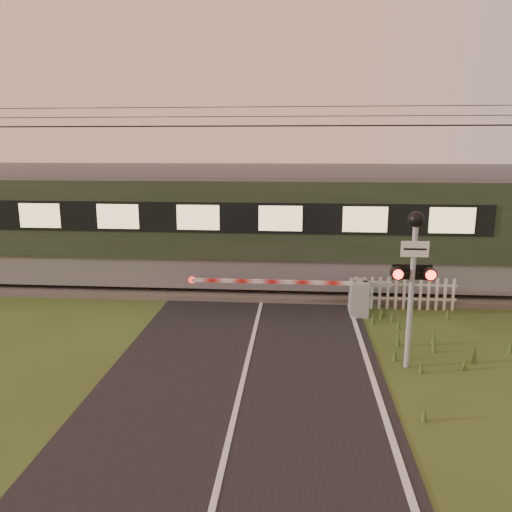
{
  "coord_description": "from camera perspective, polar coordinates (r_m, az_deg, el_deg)",
  "views": [
    {
      "loc": [
        1.09,
        -10.21,
        4.85
      ],
      "look_at": [
        -0.03,
        3.2,
        1.89
      ],
      "focal_mm": 35.0,
      "sensor_mm": 36.0,
      "label": 1
    }
  ],
  "objects": [
    {
      "name": "boom_gate",
      "position": [
        14.91,
        10.67,
        -4.48
      ],
      "size": [
        5.97,
        0.79,
        1.05
      ],
      "color": "gray",
      "rests_on": "ground"
    },
    {
      "name": "road",
      "position": [
        11.14,
        -1.25,
        -13.34
      ],
      "size": [
        6.0,
        140.0,
        0.03
      ],
      "color": "black",
      "rests_on": "ground"
    },
    {
      "name": "overhead_wires",
      "position": [
        16.76,
        1.09,
        15.41
      ],
      "size": [
        120.0,
        0.62,
        0.62
      ],
      "color": "black",
      "rests_on": "ground"
    },
    {
      "name": "track_bed",
      "position": [
        17.41,
        1.01,
        -3.54
      ],
      "size": [
        140.0,
        3.4,
        0.39
      ],
      "color": "#47423D",
      "rests_on": "ground"
    },
    {
      "name": "picket_fence",
      "position": [
        15.78,
        16.56,
        -4.12
      ],
      "size": [
        3.13,
        0.08,
        0.99
      ],
      "color": "silver",
      "rests_on": "ground"
    },
    {
      "name": "ground",
      "position": [
        11.35,
        -1.21,
        -12.88
      ],
      "size": [
        160.0,
        160.0,
        0.0
      ],
      "primitive_type": "plane",
      "color": "#35441A",
      "rests_on": "ground"
    },
    {
      "name": "crossing_signal",
      "position": [
        11.23,
        17.54,
        -0.67
      ],
      "size": [
        0.89,
        0.36,
        3.52
      ],
      "color": "gray",
      "rests_on": "ground"
    }
  ]
}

